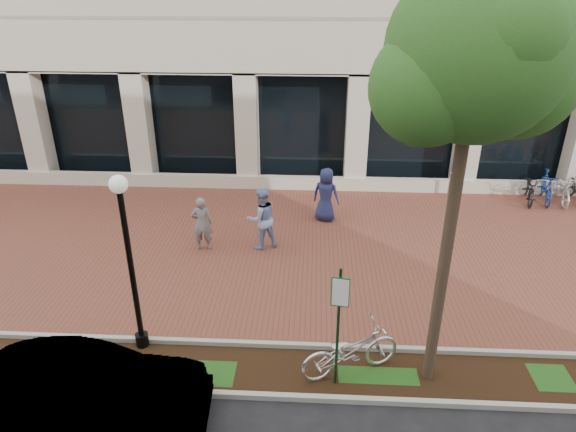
# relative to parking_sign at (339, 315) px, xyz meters

# --- Properties ---
(ground) EXTENTS (120.00, 120.00, 0.00)m
(ground) POSITION_rel_parking_sign_xyz_m (-1.01, 5.53, -1.67)
(ground) COLOR black
(ground) RESTS_ON ground
(brick_plaza) EXTENTS (40.00, 9.00, 0.01)m
(brick_plaza) POSITION_rel_parking_sign_xyz_m (-1.01, 5.53, -1.66)
(brick_plaza) COLOR brown
(brick_plaza) RESTS_ON ground
(planting_strip) EXTENTS (40.00, 1.50, 0.01)m
(planting_strip) POSITION_rel_parking_sign_xyz_m (-1.01, 0.28, -1.66)
(planting_strip) COLOR black
(planting_strip) RESTS_ON ground
(curb_plaza_side) EXTENTS (40.00, 0.12, 0.12)m
(curb_plaza_side) POSITION_rel_parking_sign_xyz_m (-1.01, 1.03, -1.61)
(curb_plaza_side) COLOR #A0A197
(curb_plaza_side) RESTS_ON ground
(curb_street_side) EXTENTS (40.00, 0.12, 0.12)m
(curb_street_side) POSITION_rel_parking_sign_xyz_m (-1.01, -0.47, -1.61)
(curb_street_side) COLOR #A0A197
(curb_street_side) RESTS_ON ground
(parking_sign) EXTENTS (0.34, 0.07, 2.65)m
(parking_sign) POSITION_rel_parking_sign_xyz_m (0.00, 0.00, 0.00)
(parking_sign) COLOR #133619
(parking_sign) RESTS_ON ground
(lamppost) EXTENTS (0.36, 0.36, 3.97)m
(lamppost) POSITION_rel_parking_sign_xyz_m (-4.17, 0.93, 0.58)
(lamppost) COLOR black
(lamppost) RESTS_ON ground
(street_tree) EXTENTS (3.34, 2.78, 7.70)m
(street_tree) POSITION_rel_parking_sign_xyz_m (1.91, 0.32, 4.44)
(street_tree) COLOR #4C3B2B
(street_tree) RESTS_ON ground
(locked_bicycle) EXTENTS (2.23, 1.50, 1.11)m
(locked_bicycle) POSITION_rel_parking_sign_xyz_m (0.29, 0.35, -1.11)
(locked_bicycle) COLOR silver
(locked_bicycle) RESTS_ON ground
(pedestrian_left) EXTENTS (0.65, 0.48, 1.64)m
(pedestrian_left) POSITION_rel_parking_sign_xyz_m (-3.72, 5.29, -0.85)
(pedestrian_left) COLOR slate
(pedestrian_left) RESTS_ON ground
(pedestrian_mid) EXTENTS (1.14, 1.06, 1.89)m
(pedestrian_mid) POSITION_rel_parking_sign_xyz_m (-2.00, 5.48, -0.72)
(pedestrian_mid) COLOR #8AA0CE
(pedestrian_mid) RESTS_ON ground
(pedestrian_right) EXTENTS (1.01, 0.82, 1.78)m
(pedestrian_right) POSITION_rel_parking_sign_xyz_m (-0.13, 7.44, -0.78)
(pedestrian_right) COLOR #1F244E
(pedestrian_right) RESTS_ON ground
(bollard) EXTENTS (0.12, 0.12, 1.00)m
(bollard) POSITION_rel_parking_sign_xyz_m (4.34, 9.53, -1.16)
(bollard) COLOR silver
(bollard) RESTS_ON ground
(bike_rack_cluster) EXTENTS (3.58, 2.00, 1.10)m
(bike_rack_cluster) POSITION_rel_parking_sign_xyz_m (8.43, 9.37, -1.15)
(bike_rack_cluster) COLOR black
(bike_rack_cluster) RESTS_ON ground
(sedan_near_curb) EXTENTS (4.51, 1.85, 1.46)m
(sedan_near_curb) POSITION_rel_parking_sign_xyz_m (-4.49, -1.34, -0.94)
(sedan_near_curb) COLOR silver
(sedan_near_curb) RESTS_ON ground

